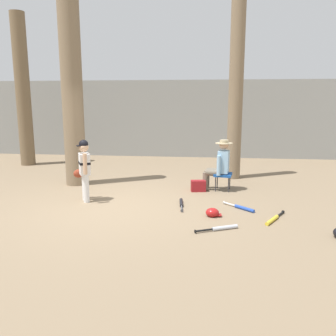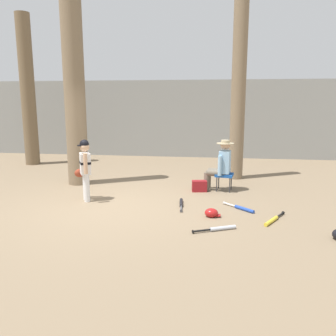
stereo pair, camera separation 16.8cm
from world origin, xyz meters
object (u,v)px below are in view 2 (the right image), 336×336
(tree_near_player, at_px, (74,91))
(bat_aluminum_silver, at_px, (219,229))
(handbag_beside_stool, at_px, (199,186))
(bat_blue_youth, at_px, (242,208))
(bat_black_composite, at_px, (181,204))
(folding_stool, at_px, (224,176))
(seated_spectator, at_px, (220,164))
(tree_far_left, at_px, (28,101))
(tree_behind_spectator, at_px, (238,96))
(bat_yellow_trainer, at_px, (273,220))
(young_ballplayer, at_px, (85,166))
(batting_helmet_red, at_px, (212,213))

(tree_near_player, distance_m, bat_aluminum_silver, 5.10)
(handbag_beside_stool, relative_size, bat_blue_youth, 0.58)
(bat_blue_youth, bearing_deg, bat_black_composite, 172.97)
(folding_stool, bearing_deg, bat_black_composite, -123.89)
(seated_spectator, relative_size, tree_far_left, 0.24)
(tree_behind_spectator, distance_m, folding_stool, 2.35)
(handbag_beside_stool, distance_m, tree_far_left, 6.69)
(tree_near_player, xyz_separation_m, bat_aluminum_silver, (3.57, -2.83, -2.30))
(bat_yellow_trainer, bearing_deg, folding_stool, 111.45)
(tree_behind_spectator, xyz_separation_m, bat_yellow_trainer, (0.48, -3.48, -2.18))
(tree_near_player, distance_m, bat_black_composite, 3.93)
(tree_near_player, relative_size, seated_spectator, 4.58)
(young_ballplayer, relative_size, bat_black_composite, 1.70)
(bat_blue_youth, bearing_deg, young_ballplayer, 176.25)
(folding_stool, height_order, seated_spectator, seated_spectator)
(batting_helmet_red, bearing_deg, tree_behind_spectator, 80.05)
(folding_stool, bearing_deg, bat_yellow_trainer, -68.55)
(tree_near_player, relative_size, bat_aluminum_silver, 7.67)
(tree_near_player, distance_m, bat_yellow_trainer, 5.54)
(bat_yellow_trainer, xyz_separation_m, bat_aluminum_silver, (-0.93, -0.55, 0.00))
(batting_helmet_red, bearing_deg, seated_spectator, 85.33)
(tree_behind_spectator, relative_size, tree_far_left, 1.01)
(bat_yellow_trainer, xyz_separation_m, bat_blue_youth, (-0.49, 0.61, 0.00))
(bat_black_composite, bearing_deg, young_ballplayer, 178.19)
(folding_stool, distance_m, handbag_beside_stool, 0.64)
(bat_yellow_trainer, height_order, bat_blue_youth, same)
(bat_black_composite, xyz_separation_m, bat_aluminum_silver, (0.76, -1.31, 0.00))
(bat_blue_youth, bearing_deg, tree_near_player, 157.35)
(handbag_beside_stool, bearing_deg, tree_far_left, 153.72)
(handbag_beside_stool, xyz_separation_m, bat_black_composite, (-0.31, -1.14, -0.10))
(seated_spectator, xyz_separation_m, bat_aluminum_silver, (-0.02, -2.63, -0.61))
(bat_black_composite, height_order, batting_helmet_red, batting_helmet_red)
(tree_behind_spectator, distance_m, bat_blue_youth, 3.60)
(bat_aluminum_silver, height_order, batting_helmet_red, batting_helmet_red)
(young_ballplayer, bearing_deg, seated_spectator, 24.04)
(tree_near_player, height_order, handbag_beside_stool, tree_near_player)
(tree_near_player, xyz_separation_m, tree_far_left, (-2.62, 2.45, -0.26))
(tree_far_left, xyz_separation_m, bat_black_composite, (5.43, -3.97, -2.05))
(tree_far_left, bearing_deg, bat_aluminum_silver, -40.46)
(handbag_beside_stool, distance_m, batting_helmet_red, 1.80)
(seated_spectator, distance_m, batting_helmet_red, 2.05)
(tree_near_player, relative_size, folding_stool, 12.01)
(seated_spectator, xyz_separation_m, bat_yellow_trainer, (0.91, -2.08, -0.61))
(bat_aluminum_silver, distance_m, batting_helmet_red, 0.69)
(folding_stool, bearing_deg, seated_spectator, 170.99)
(handbag_beside_stool, xyz_separation_m, bat_blue_youth, (0.89, -1.29, -0.10))
(tree_near_player, distance_m, young_ballplayer, 2.29)
(bat_blue_youth, bearing_deg, handbag_beside_stool, 124.74)
(tree_behind_spectator, bearing_deg, young_ballplayer, -140.78)
(seated_spectator, distance_m, bat_blue_youth, 1.65)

